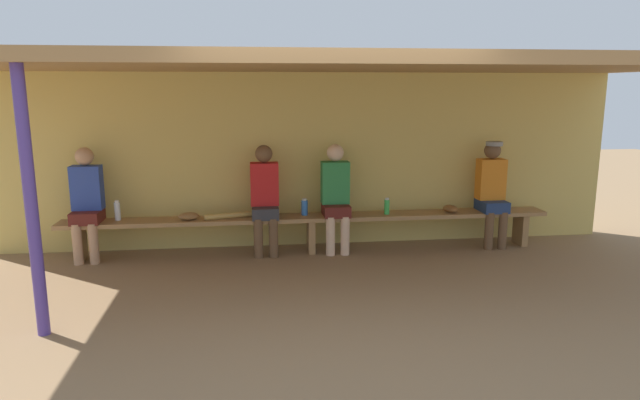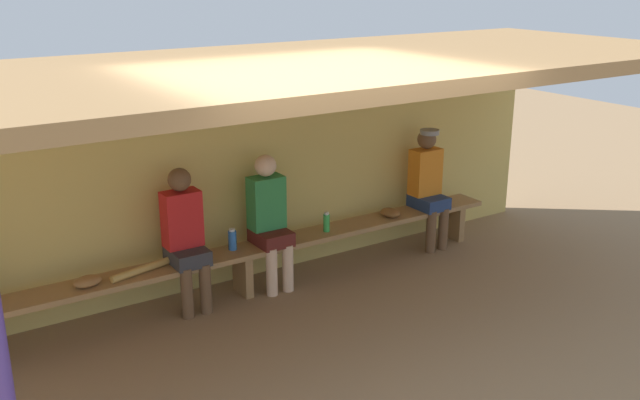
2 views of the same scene
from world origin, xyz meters
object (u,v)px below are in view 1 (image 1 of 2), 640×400
(support_post, at_px, (31,205))
(player_near_post, at_px, (492,189))
(water_bottle_green, at_px, (117,211))
(baseball_bat, at_px, (235,215))
(player_in_blue, at_px, (336,194))
(baseball_glove_worn, at_px, (189,216))
(bench, at_px, (311,221))
(player_rightmost, at_px, (87,199))
(player_middle, at_px, (265,195))
(water_bottle_clear, at_px, (304,207))
(baseball_glove_tan, at_px, (451,209))
(water_bottle_blue, at_px, (387,206))

(support_post, bearing_deg, player_near_post, 23.70)
(water_bottle_green, distance_m, baseball_bat, 1.39)
(player_in_blue, bearing_deg, baseball_glove_worn, -178.70)
(bench, relative_size, baseball_glove_worn, 25.00)
(support_post, distance_m, player_near_post, 5.25)
(support_post, relative_size, player_rightmost, 1.65)
(player_middle, bearing_deg, water_bottle_green, 178.53)
(support_post, xyz_separation_m, player_in_blue, (2.77, 2.10, -0.37))
(player_near_post, relative_size, baseball_glove_worn, 5.60)
(water_bottle_clear, bearing_deg, baseball_glove_worn, -176.56)
(player_in_blue, bearing_deg, support_post, -142.82)
(player_in_blue, xyz_separation_m, baseball_glove_tan, (1.47, -0.03, -0.22))
(water_bottle_clear, bearing_deg, support_post, -138.05)
(water_bottle_clear, relative_size, water_bottle_blue, 1.02)
(water_bottle_blue, bearing_deg, player_near_post, 1.36)
(bench, distance_m, player_middle, 0.66)
(baseball_bat, bearing_deg, support_post, -140.59)
(player_rightmost, xyz_separation_m, player_in_blue, (2.95, 0.00, 0.00))
(player_in_blue, height_order, baseball_glove_tan, player_in_blue)
(water_bottle_green, bearing_deg, baseball_bat, -1.98)
(water_bottle_blue, bearing_deg, player_rightmost, 179.49)
(water_bottle_green, height_order, baseball_bat, water_bottle_green)
(baseball_glove_worn, bearing_deg, player_in_blue, -7.16)
(player_in_blue, distance_m, baseball_glove_worn, 1.80)
(support_post, bearing_deg, player_rightmost, 94.82)
(player_middle, height_order, baseball_glove_worn, player_middle)
(bench, height_order, player_rightmost, player_rightmost)
(player_rightmost, bearing_deg, player_near_post, 0.01)
(player_middle, xyz_separation_m, water_bottle_green, (-1.75, 0.04, -0.15))
(bench, relative_size, player_rightmost, 4.49)
(player_middle, xyz_separation_m, player_near_post, (2.89, 0.00, 0.02))
(player_in_blue, distance_m, baseball_glove_tan, 1.49)
(player_rightmost, relative_size, water_bottle_clear, 6.36)
(player_near_post, bearing_deg, bench, -179.91)
(player_in_blue, height_order, baseball_glove_worn, player_in_blue)
(water_bottle_clear, xyz_separation_m, baseball_glove_worn, (-1.40, -0.08, -0.05))
(bench, height_order, player_near_post, player_near_post)
(player_middle, height_order, water_bottle_green, player_middle)
(bench, bearing_deg, baseball_bat, -180.00)
(support_post, distance_m, player_rightmost, 2.14)
(player_in_blue, distance_m, water_bottle_clear, 0.42)
(water_bottle_green, relative_size, baseball_bat, 0.32)
(bench, xyz_separation_m, player_middle, (-0.56, 0.00, 0.34))
(bench, bearing_deg, player_middle, 179.69)
(water_bottle_blue, relative_size, water_bottle_green, 0.85)
(water_bottle_blue, height_order, baseball_bat, water_bottle_blue)
(water_bottle_clear, relative_size, baseball_bat, 0.28)
(baseball_glove_tan, xyz_separation_m, baseball_glove_worn, (-3.26, -0.01, 0.00))
(bench, height_order, water_bottle_clear, water_bottle_clear)
(bench, distance_m, water_bottle_clear, 0.19)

